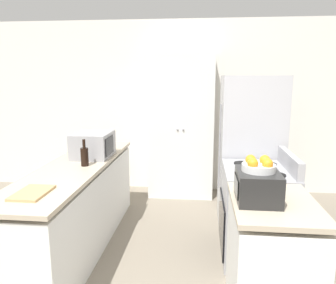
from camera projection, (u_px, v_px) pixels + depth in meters
The scene contains 11 objects.
wall_back at pixel (178, 107), 5.06m from camera, with size 7.00×0.06×2.60m.
counter_left at pixel (77, 208), 3.38m from camera, with size 0.60×2.43×0.89m.
counter_right at pixel (271, 260), 2.42m from camera, with size 0.60×0.83×0.89m.
pantry_cabinet at pixel (181, 127), 4.82m from camera, with size 0.94×0.51×2.08m.
stove at pixel (256, 212), 3.22m from camera, with size 0.66×0.78×1.05m.
refrigerator at pixel (250, 151), 3.90m from camera, with size 0.73×0.72×1.78m.
microwave at pixel (93, 145), 3.61m from camera, with size 0.39×0.48×0.27m.
wine_bottle at pixel (85, 156), 3.24m from camera, with size 0.08×0.08×0.27m.
toaster_oven at pixel (257, 186), 2.32m from camera, with size 0.30×0.37×0.22m.
fruit_bowl at pixel (259, 165), 2.30m from camera, with size 0.24×0.24×0.10m.
cutting_board at pixel (32, 193), 2.47m from camera, with size 0.23×0.34×0.02m.
Camera 1 is at (0.37, -1.76, 1.76)m, focal length 35.00 mm.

